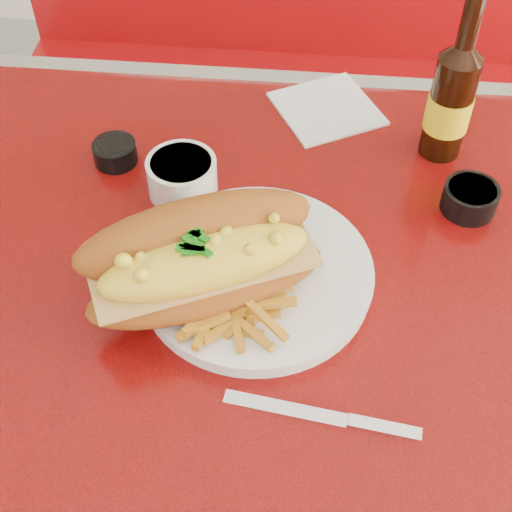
# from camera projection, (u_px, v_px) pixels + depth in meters

# --- Properties ---
(diner_table) EXTENTS (1.23, 0.83, 0.77)m
(diner_table) POSITION_uv_depth(u_px,v_px,m) (252.00, 374.00, 0.89)
(diner_table) COLOR red
(diner_table) RESTS_ON ground
(booth_bench_far) EXTENTS (1.20, 0.51, 0.90)m
(booth_bench_far) POSITION_uv_depth(u_px,v_px,m) (288.00, 150.00, 1.66)
(booth_bench_far) COLOR #95090D
(booth_bench_far) RESTS_ON ground
(dinner_plate) EXTENTS (0.30, 0.30, 0.02)m
(dinner_plate) POSITION_uv_depth(u_px,v_px,m) (256.00, 274.00, 0.77)
(dinner_plate) COLOR silver
(dinner_plate) RESTS_ON diner_table
(mac_hoagie) EXTENTS (0.28, 0.21, 0.11)m
(mac_hoagie) POSITION_uv_depth(u_px,v_px,m) (202.00, 259.00, 0.71)
(mac_hoagie) COLOR #995118
(mac_hoagie) RESTS_ON dinner_plate
(fries_pile) EXTENTS (0.13, 0.12, 0.03)m
(fries_pile) POSITION_uv_depth(u_px,v_px,m) (228.00, 303.00, 0.72)
(fries_pile) COLOR gold
(fries_pile) RESTS_ON dinner_plate
(fork) EXTENTS (0.06, 0.16, 0.00)m
(fork) POSITION_uv_depth(u_px,v_px,m) (234.00, 276.00, 0.76)
(fork) COLOR silver
(fork) RESTS_ON dinner_plate
(gravy_ramekin) EXTENTS (0.10, 0.10, 0.05)m
(gravy_ramekin) POSITION_uv_depth(u_px,v_px,m) (182.00, 176.00, 0.85)
(gravy_ramekin) COLOR silver
(gravy_ramekin) RESTS_ON diner_table
(sauce_cup_left) EXTENTS (0.06, 0.06, 0.03)m
(sauce_cup_left) POSITION_uv_depth(u_px,v_px,m) (115.00, 152.00, 0.90)
(sauce_cup_left) COLOR black
(sauce_cup_left) RESTS_ON diner_table
(sauce_cup_right) EXTENTS (0.08, 0.08, 0.03)m
(sauce_cup_right) POSITION_uv_depth(u_px,v_px,m) (470.00, 197.00, 0.84)
(sauce_cup_right) COLOR black
(sauce_cup_right) RESTS_ON diner_table
(beer_bottle) EXTENTS (0.06, 0.06, 0.22)m
(beer_bottle) POSITION_uv_depth(u_px,v_px,m) (451.00, 98.00, 0.86)
(beer_bottle) COLOR black
(beer_bottle) RESTS_ON diner_table
(knife) EXTENTS (0.19, 0.04, 0.01)m
(knife) POSITION_uv_depth(u_px,v_px,m) (338.00, 419.00, 0.67)
(knife) COLOR silver
(knife) RESTS_ON diner_table
(paper_napkin) EXTENTS (0.17, 0.17, 0.00)m
(paper_napkin) POSITION_uv_depth(u_px,v_px,m) (327.00, 109.00, 0.98)
(paper_napkin) COLOR silver
(paper_napkin) RESTS_ON diner_table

